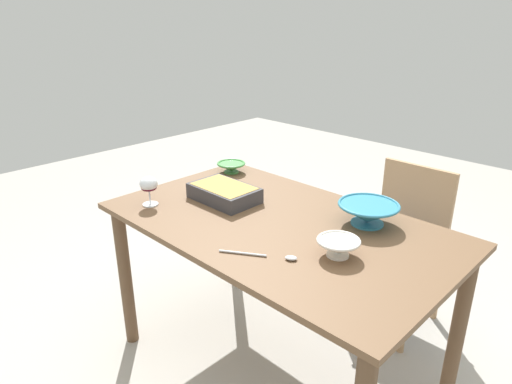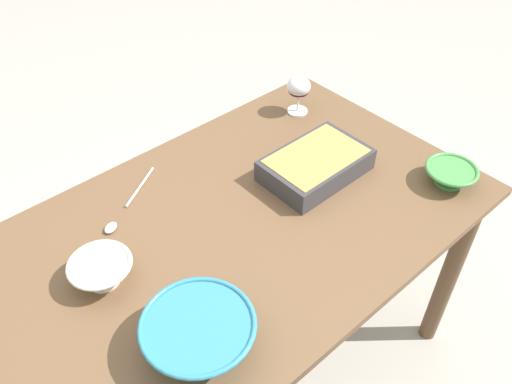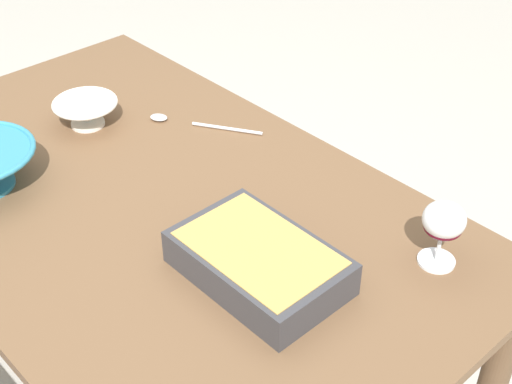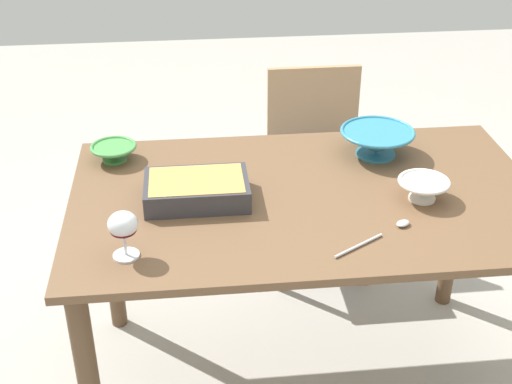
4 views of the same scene
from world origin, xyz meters
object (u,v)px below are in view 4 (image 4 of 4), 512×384
(mixing_bowl, at_px, (423,188))
(dining_table, at_px, (305,225))
(wine_glass, at_px, (123,227))
(serving_spoon, at_px, (387,232))
(small_bowl, at_px, (114,151))
(chair, at_px, (316,161))
(casserole_dish, at_px, (197,188))
(serving_bowl, at_px, (377,141))

(mixing_bowl, bearing_deg, dining_table, 169.28)
(wine_glass, relative_size, serving_spoon, 0.54)
(wine_glass, distance_m, mixing_bowl, 0.91)
(wine_glass, distance_m, small_bowl, 0.58)
(serving_spoon, bearing_deg, chair, 90.04)
(casserole_dish, relative_size, small_bowl, 2.02)
(dining_table, xyz_separation_m, wine_glass, (-0.54, -0.28, 0.21))
(casserole_dish, xyz_separation_m, serving_bowl, (0.62, 0.24, 0.01))
(chair, height_order, wine_glass, wine_glass)
(mixing_bowl, xyz_separation_m, small_bowl, (-0.96, 0.36, -0.01))
(dining_table, relative_size, wine_glass, 10.67)
(chair, bearing_deg, serving_spoon, -89.96)
(small_bowl, bearing_deg, dining_table, -25.72)
(serving_spoon, bearing_deg, serving_bowl, 79.10)
(chair, bearing_deg, wine_glass, -124.13)
(dining_table, xyz_separation_m, chair, (0.19, 0.80, -0.19))
(chair, height_order, mixing_bowl, chair)
(mixing_bowl, xyz_separation_m, serving_bowl, (-0.07, 0.31, 0.01))
(wine_glass, xyz_separation_m, small_bowl, (-0.07, 0.57, -0.06))
(dining_table, bearing_deg, serving_bowl, 40.71)
(wine_glass, bearing_deg, dining_table, 27.09)
(casserole_dish, bearing_deg, serving_bowl, 21.07)
(serving_spoon, bearing_deg, small_bowl, 146.07)
(chair, xyz_separation_m, mixing_bowl, (0.16, -0.86, 0.35))
(wine_glass, bearing_deg, serving_spoon, 2.63)
(dining_table, relative_size, chair, 1.71)
(wine_glass, distance_m, serving_bowl, 0.97)
(mixing_bowl, relative_size, small_bowl, 1.02)
(wine_glass, xyz_separation_m, casserole_dish, (0.20, 0.28, -0.05))
(wine_glass, xyz_separation_m, serving_bowl, (0.82, 0.52, -0.04))
(chair, xyz_separation_m, small_bowl, (-0.80, -0.50, 0.34))
(wine_glass, distance_m, casserole_dish, 0.35)
(casserole_dish, xyz_separation_m, serving_spoon, (0.53, -0.25, -0.03))
(casserole_dish, relative_size, serving_bowl, 1.25)
(dining_table, distance_m, chair, 0.84)
(dining_table, distance_m, mixing_bowl, 0.39)
(wine_glass, relative_size, serving_bowl, 0.54)
(mixing_bowl, height_order, serving_spoon, mixing_bowl)
(dining_table, height_order, chair, chair)
(mixing_bowl, bearing_deg, serving_bowl, 102.13)
(dining_table, xyz_separation_m, mixing_bowl, (0.35, -0.07, 0.15))
(chair, xyz_separation_m, casserole_dish, (-0.53, -0.79, 0.35))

